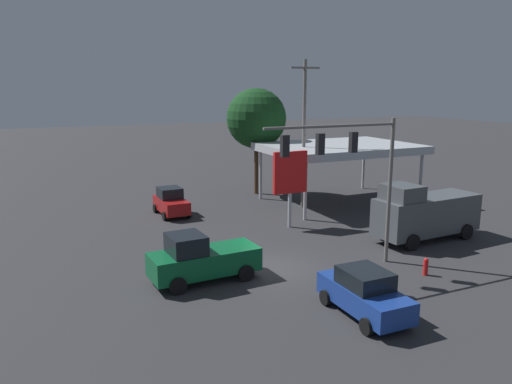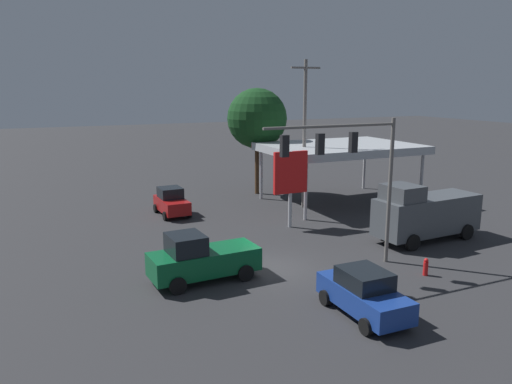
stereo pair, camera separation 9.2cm
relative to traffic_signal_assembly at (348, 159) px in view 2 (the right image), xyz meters
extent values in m
plane|color=#2D2D30|center=(3.30, -1.61, -5.64)|extent=(200.00, 200.00, 0.00)
cylinder|color=slate|center=(-2.63, 0.02, -1.85)|extent=(0.20, 0.20, 7.58)
cylinder|color=slate|center=(0.99, 0.02, 1.64)|extent=(7.24, 0.14, 0.14)
cube|color=black|center=(-0.24, 0.02, 0.82)|extent=(0.36, 0.28, 1.00)
sphere|color=#360505|center=(-0.24, -0.16, 1.12)|extent=(0.22, 0.22, 0.22)
sphere|color=yellow|center=(-0.24, -0.16, 0.82)|extent=(0.22, 0.22, 0.22)
sphere|color=black|center=(-0.24, -0.16, 0.52)|extent=(0.22, 0.22, 0.22)
cube|color=black|center=(1.65, 0.02, 0.82)|extent=(0.36, 0.28, 1.00)
sphere|color=#360505|center=(1.65, -0.16, 1.12)|extent=(0.22, 0.22, 0.22)
sphere|color=yellow|center=(1.65, -0.16, 0.82)|extent=(0.22, 0.22, 0.22)
sphere|color=black|center=(1.65, -0.16, 0.52)|extent=(0.22, 0.22, 0.22)
cube|color=black|center=(3.53, 0.02, 0.82)|extent=(0.36, 0.28, 1.00)
sphere|color=#360505|center=(3.53, -0.16, 1.12)|extent=(0.22, 0.22, 0.22)
sphere|color=yellow|center=(3.53, -0.16, 0.82)|extent=(0.22, 0.22, 0.22)
sphere|color=black|center=(3.53, -0.16, 0.52)|extent=(0.22, 0.22, 0.22)
cylinder|color=slate|center=(-4.67, -12.39, -0.13)|extent=(0.26, 0.26, 11.03)
cube|color=slate|center=(-4.67, -12.39, 4.79)|extent=(2.40, 0.14, 0.14)
cube|color=#B2B7BC|center=(-8.11, -12.73, -1.28)|extent=(11.49, 8.45, 0.60)
cube|color=red|center=(-8.11, -16.98, -1.28)|extent=(11.49, 0.06, 0.36)
cylinder|color=#B7B7BC|center=(-13.25, -16.36, -3.61)|extent=(0.24, 0.24, 4.06)
cylinder|color=#B7B7BC|center=(-2.97, -16.36, -3.61)|extent=(0.24, 0.24, 4.06)
cylinder|color=#B7B7BC|center=(-13.25, -9.10, -3.61)|extent=(0.24, 0.24, 4.06)
cylinder|color=#B7B7BC|center=(-2.97, -9.10, -3.61)|extent=(0.24, 0.24, 4.06)
cylinder|color=#B7B7BC|center=(-1.12, -7.93, -3.12)|extent=(0.24, 0.24, 5.03)
cube|color=red|center=(-1.12, -7.93, -1.97)|extent=(2.37, 0.24, 2.73)
cube|color=black|center=(-1.12, -8.06, -1.97)|extent=(1.66, 0.04, 0.96)
cube|color=#474C51|center=(-7.29, -2.08, -4.06)|extent=(6.92, 2.69, 2.20)
cube|color=#45494E|center=(-5.20, -1.96, -2.51)|extent=(1.92, 2.22, 0.90)
cylinder|color=black|center=(-5.16, -0.78, -5.16)|extent=(0.97, 0.28, 0.96)
cylinder|color=black|center=(-5.02, -3.12, -5.16)|extent=(0.97, 0.28, 0.96)
cylinder|color=black|center=(-9.57, -1.04, -5.16)|extent=(0.97, 0.28, 0.96)
cylinder|color=black|center=(-9.43, -3.38, -5.16)|extent=(0.97, 0.28, 0.96)
cube|color=navy|center=(2.30, 4.71, -4.86)|extent=(1.82, 4.41, 0.90)
cube|color=black|center=(2.30, 4.71, -4.06)|extent=(1.67, 2.01, 0.70)
cylinder|color=black|center=(1.38, 6.14, -5.31)|extent=(0.22, 0.66, 0.66)
cylinder|color=black|center=(3.22, 6.13, -5.31)|extent=(0.22, 0.66, 0.66)
cylinder|color=black|center=(1.37, 3.28, -5.31)|extent=(0.22, 0.66, 0.66)
cylinder|color=black|center=(3.21, 3.27, -5.31)|extent=(0.22, 0.66, 0.66)
cube|color=maroon|center=(5.13, -14.24, -4.88)|extent=(1.81, 3.85, 0.90)
cube|color=black|center=(5.14, -14.54, -4.05)|extent=(1.61, 1.75, 0.76)
cylinder|color=black|center=(4.22, -13.04, -5.33)|extent=(0.24, 0.63, 0.62)
cylinder|color=black|center=(5.96, -12.98, -5.33)|extent=(0.24, 0.63, 0.62)
cylinder|color=black|center=(4.30, -15.50, -5.33)|extent=(0.24, 0.63, 0.62)
cylinder|color=black|center=(6.04, -15.45, -5.33)|extent=(0.24, 0.63, 0.62)
cube|color=#0C592D|center=(6.97, -1.50, -4.69)|extent=(5.30, 2.28, 1.10)
cube|color=black|center=(7.87, -1.45, -3.69)|extent=(1.70, 1.92, 0.90)
cylinder|color=black|center=(8.60, -0.39, -5.24)|extent=(0.81, 0.26, 0.80)
cylinder|color=black|center=(8.71, -2.43, -5.24)|extent=(0.81, 0.26, 0.80)
cylinder|color=black|center=(5.23, -0.57, -5.24)|extent=(0.81, 0.26, 0.80)
cylinder|color=black|center=(5.34, -2.61, -5.24)|extent=(0.81, 0.26, 0.80)
cylinder|color=#4C331E|center=(-3.51, -18.39, -3.29)|extent=(0.36, 0.36, 4.70)
sphere|color=#143D19|center=(-3.51, -18.39, 0.83)|extent=(5.05, 5.05, 5.05)
cylinder|color=red|center=(-3.13, 2.41, -5.29)|extent=(0.24, 0.24, 0.70)
sphere|color=red|center=(-3.13, 2.41, -4.87)|extent=(0.22, 0.22, 0.22)
camera|label=1|loc=(14.16, 20.02, 3.51)|focal=35.00mm
camera|label=2|loc=(14.07, 20.05, 3.51)|focal=35.00mm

